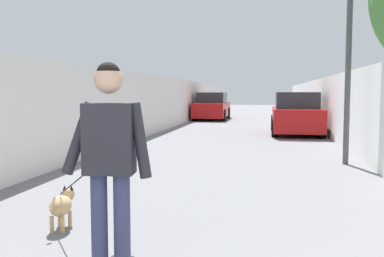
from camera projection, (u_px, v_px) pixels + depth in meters
The scene contains 8 objects.
ground_plane at pixel (237, 136), 14.99m from camera, with size 80.00×80.00×0.00m, color slate.
wall_left at pixel (130, 107), 13.49m from camera, with size 48.00×0.30×2.16m, color silver.
fence_right at pixel (345, 109), 12.39m from camera, with size 48.00×0.30×2.08m, color white.
lamp_post at pixel (350, 12), 8.92m from camera, with size 0.36×0.36×4.70m.
person_skateboarder at pixel (110, 152), 3.32m from camera, with size 0.26×0.72×1.67m.
dog at pixel (62, 205), 4.79m from camera, with size 1.54×1.18×1.06m.
car_near at pixel (296, 115), 15.88m from camera, with size 3.93×1.80×1.54m.
car_far at pixel (212, 107), 24.60m from camera, with size 4.35×1.80×1.54m.
Camera 1 is at (-0.96, -1.02, 1.52)m, focal length 40.30 mm.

